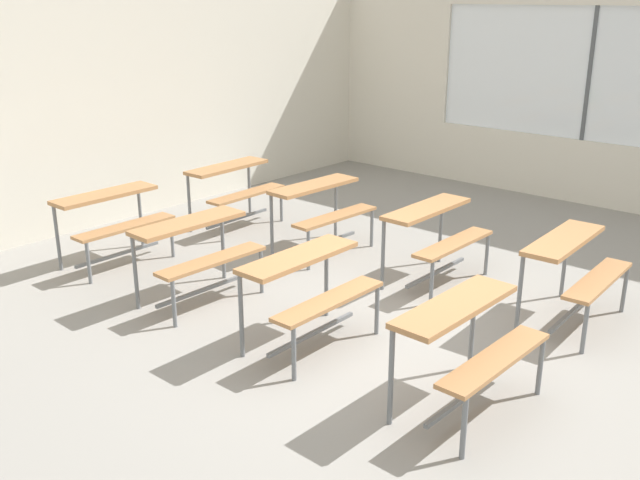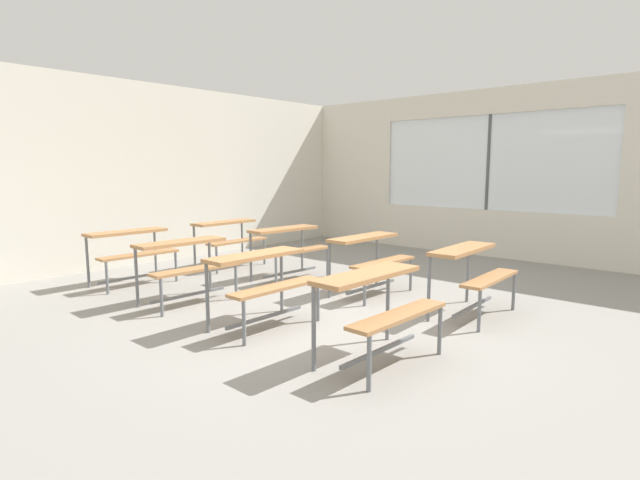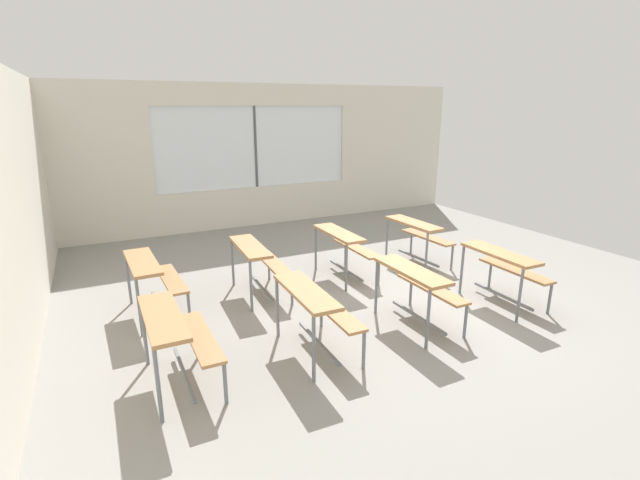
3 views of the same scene
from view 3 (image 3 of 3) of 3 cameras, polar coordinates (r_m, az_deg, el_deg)
name	(u,v)px [view 3 (image 3 of 3)]	position (r m, az deg, el deg)	size (l,w,h in m)	color
ground	(416,304)	(6.34, 11.96, -7.89)	(10.00, 9.00, 0.05)	gray
wall_right	(283,158)	(10.27, -4.65, 10.26)	(0.12, 9.00, 3.00)	silver
desk_bench_r0c0	(505,264)	(6.44, 22.12, -2.76)	(1.11, 0.61, 0.74)	#A87547
desk_bench_r0c1	(418,232)	(7.65, 12.19, 1.04)	(1.12, 0.64, 0.74)	#A87547
desk_bench_r1c0	(418,282)	(5.50, 12.21, -5.12)	(1.10, 0.59, 0.74)	#A87547
desk_bench_r1c1	(345,242)	(6.91, 3.11, -0.26)	(1.10, 0.60, 0.74)	#A87547
desk_bench_r2c0	(316,303)	(4.81, -0.55, -7.96)	(1.12, 0.62, 0.74)	#A87547
desk_bench_r2c1	(258,257)	(6.30, -7.75, -2.06)	(1.13, 0.64, 0.74)	#A87547
desk_bench_r3c0	(177,330)	(4.48, -17.53, -10.70)	(1.10, 0.59, 0.74)	#A87547
desk_bench_r3c1	(153,273)	(6.03, -20.21, -3.85)	(1.12, 0.63, 0.74)	#A87547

